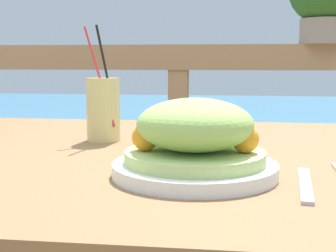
# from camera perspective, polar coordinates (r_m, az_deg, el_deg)

# --- Properties ---
(patio_table) EXTENTS (1.20, 0.91, 0.75)m
(patio_table) POSITION_cam_1_polar(r_m,az_deg,el_deg) (0.92, -4.33, -8.67)
(patio_table) COLOR olive
(patio_table) RESTS_ON ground_plane
(railing_fence) EXTENTS (2.80, 0.08, 0.98)m
(railing_fence) POSITION_cam_1_polar(r_m,az_deg,el_deg) (1.73, 1.29, 1.95)
(railing_fence) COLOR #937551
(railing_fence) RESTS_ON ground_plane
(sea_backdrop) EXTENTS (12.00, 4.00, 0.47)m
(sea_backdrop) POSITION_cam_1_polar(r_m,az_deg,el_deg) (4.27, 4.78, -1.35)
(sea_backdrop) COLOR teal
(sea_backdrop) RESTS_ON ground_plane
(salad_plate) EXTENTS (0.25, 0.25, 0.12)m
(salad_plate) POSITION_cam_1_polar(r_m,az_deg,el_deg) (0.69, 3.30, -2.07)
(salad_plate) COLOR white
(salad_plate) RESTS_ON patio_table
(drink_glass) EXTENTS (0.08, 0.08, 0.24)m
(drink_glass) POSITION_cam_1_polar(r_m,az_deg,el_deg) (1.00, -7.89, 2.07)
(drink_glass) COLOR #DBCC7F
(drink_glass) RESTS_ON patio_table
(fork) EXTENTS (0.04, 0.18, 0.00)m
(fork) POSITION_cam_1_polar(r_m,az_deg,el_deg) (0.67, 16.40, -6.83)
(fork) COLOR silver
(fork) RESTS_ON patio_table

